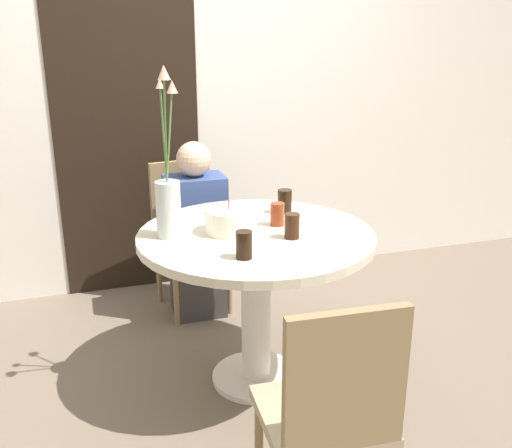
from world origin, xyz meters
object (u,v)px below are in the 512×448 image
at_px(birthday_cake, 229,221).
at_px(drink_glass_0, 244,245).
at_px(side_plate, 224,211).
at_px(drink_glass_3, 277,214).
at_px(person_woman, 196,236).
at_px(chair_near_front, 331,409).
at_px(drink_glass_2, 285,201).
at_px(flower_vase, 168,196).
at_px(drink_glass_1, 292,226).
at_px(chair_far_back, 187,227).

relative_size(birthday_cake, drink_glass_0, 1.89).
xyz_separation_m(side_plate, drink_glass_3, (0.19, -0.28, 0.05)).
bearing_deg(person_woman, chair_near_front, -88.07).
distance_m(side_plate, drink_glass_0, 0.64).
relative_size(drink_glass_3, person_woman, 0.10).
bearing_deg(birthday_cake, person_woman, 90.08).
bearing_deg(drink_glass_3, drink_glass_0, -127.32).
xyz_separation_m(birthday_cake, person_woman, (-0.00, 0.75, -0.33)).
relative_size(drink_glass_2, person_woman, 0.11).
bearing_deg(flower_vase, side_plate, 40.92).
bearing_deg(drink_glass_1, person_woman, 105.07).
bearing_deg(drink_glass_1, side_plate, 111.97).
distance_m(drink_glass_1, drink_glass_3, 0.19).
xyz_separation_m(chair_far_back, drink_glass_0, (-0.00, -1.23, 0.33)).
height_order(drink_glass_3, person_woman, person_woman).
xyz_separation_m(chair_near_front, flower_vase, (-0.33, 1.02, 0.46)).
bearing_deg(chair_near_front, birthday_cake, -83.20).
height_order(side_plate, person_woman, person_woman).
relative_size(drink_glass_1, drink_glass_3, 1.03).
height_order(birthday_cake, drink_glass_2, birthday_cake).
distance_m(birthday_cake, drink_glass_3, 0.24).
height_order(chair_far_back, person_woman, person_woman).
distance_m(flower_vase, drink_glass_1, 0.56).
bearing_deg(chair_far_back, drink_glass_2, -70.99).
height_order(flower_vase, drink_glass_2, flower_vase).
relative_size(side_plate, drink_glass_3, 1.84).
distance_m(chair_far_back, drink_glass_2, 0.87).
height_order(chair_near_front, drink_glass_3, chair_near_front).
relative_size(chair_near_front, flower_vase, 1.21).
bearing_deg(birthday_cake, chair_near_front, -86.68).
bearing_deg(birthday_cake, drink_glass_3, 6.72).
relative_size(flower_vase, drink_glass_0, 6.54).
distance_m(birthday_cake, person_woman, 0.82).
bearing_deg(drink_glass_2, drink_glass_3, -120.73).
height_order(drink_glass_1, drink_glass_3, drink_glass_1).
height_order(drink_glass_0, drink_glass_2, drink_glass_2).
bearing_deg(drink_glass_0, birthday_cake, 85.40).
distance_m(birthday_cake, side_plate, 0.31).
distance_m(drink_glass_0, person_woman, 1.13).
relative_size(side_plate, person_woman, 0.19).
height_order(birthday_cake, flower_vase, flower_vase).
relative_size(chair_far_back, chair_near_front, 1.00).
relative_size(drink_glass_0, drink_glass_2, 0.95).
relative_size(drink_glass_0, drink_glass_3, 1.05).
relative_size(chair_far_back, drink_glass_1, 8.07).
bearing_deg(drink_glass_1, drink_glass_2, 74.41).
bearing_deg(side_plate, drink_glass_3, -56.11).
xyz_separation_m(flower_vase, drink_glass_0, (0.24, -0.35, -0.13)).
distance_m(chair_far_back, drink_glass_3, 0.98).
height_order(birthday_cake, person_woman, person_woman).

